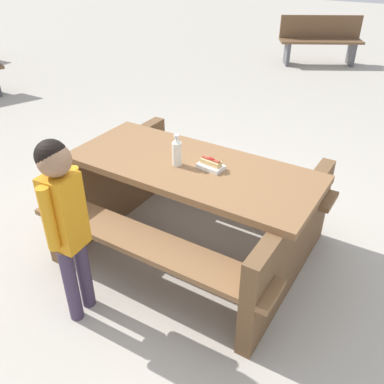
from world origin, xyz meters
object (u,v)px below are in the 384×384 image
at_px(child_in_coat, 64,212).
at_px(park_bench_near, 320,39).
at_px(picnic_table, 192,201).
at_px(hotdog_tray, 211,165).
at_px(soda_bottle, 177,151).

bearing_deg(child_in_coat, park_bench_near, 90.36).
relative_size(child_in_coat, park_bench_near, 0.81).
bearing_deg(child_in_coat, picnic_table, 68.86).
xyz_separation_m(hotdog_tray, park_bench_near, (-0.53, 5.97, -0.33)).
xyz_separation_m(picnic_table, hotdog_tray, (0.14, 0.01, 0.34)).
height_order(hotdog_tray, child_in_coat, child_in_coat).
bearing_deg(child_in_coat, hotdog_tray, 61.95).
relative_size(hotdog_tray, child_in_coat, 0.16).
bearing_deg(hotdog_tray, park_bench_near, 95.11).
height_order(hotdog_tray, park_bench_near, park_bench_near).
height_order(soda_bottle, child_in_coat, child_in_coat).
distance_m(soda_bottle, child_in_coat, 0.90).
height_order(picnic_table, hotdog_tray, hotdog_tray).
distance_m(picnic_table, hotdog_tray, 0.36).
xyz_separation_m(picnic_table, soda_bottle, (-0.09, -0.05, 0.41)).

